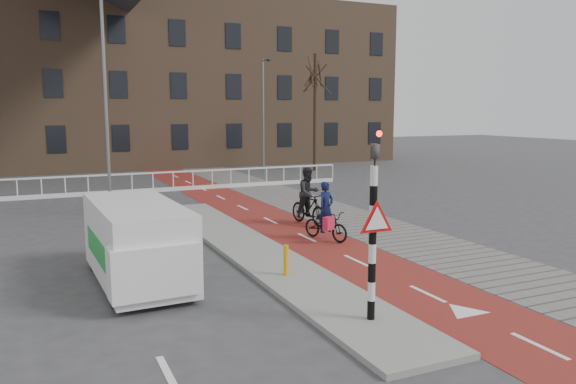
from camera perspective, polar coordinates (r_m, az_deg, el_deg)
name	(u,v)px	position (r m, az deg, el deg)	size (l,w,h in m)	color
ground	(345,290)	(12.82, 5.80, -9.87)	(120.00, 120.00, 0.00)	#38383A
bike_lane	(251,212)	(22.25, -3.77, -2.01)	(2.50, 60.00, 0.01)	maroon
sidewalk	(314,207)	(23.36, 2.68, -1.50)	(3.00, 60.00, 0.01)	slate
curb_island	(253,250)	(16.00, -3.62, -5.92)	(1.80, 16.00, 0.12)	gray
traffic_signal	(374,221)	(10.34, 8.69, -2.94)	(0.80, 0.80, 3.68)	black
bollard	(286,260)	(13.35, -0.20, -6.93)	(0.12, 0.12, 0.72)	orange
cyclist_near	(326,221)	(17.36, 3.88, -2.91)	(1.15, 1.82, 1.81)	black
cyclist_far	(308,201)	(19.59, 2.09, -0.92)	(0.98, 1.95, 2.02)	black
van	(137,241)	(13.46, -15.11, -4.84)	(1.94, 4.45, 1.88)	silver
railing	(65,191)	(27.79, -21.67, 0.12)	(28.00, 0.10, 0.99)	silver
townhouse_row	(79,55)	(42.81, -20.48, 12.94)	(46.00, 10.00, 15.90)	#7F6047
tree_right	(315,113)	(37.25, 2.79, 8.03)	(0.25, 0.25, 7.60)	black
streetlight_near	(106,106)	(22.07, -18.01, 8.35)	(0.12, 0.12, 8.31)	slate
streetlight_right	(263,117)	(35.65, -2.53, 7.64)	(0.12, 0.12, 7.12)	slate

